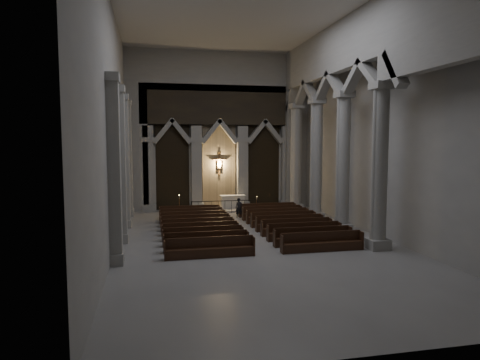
{
  "coord_description": "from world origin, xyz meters",
  "views": [
    {
      "loc": [
        -5.29,
        -21.12,
        5.23
      ],
      "look_at": [
        -0.19,
        3.0,
        2.99
      ],
      "focal_mm": 32.0,
      "sensor_mm": 36.0,
      "label": 1
    }
  ],
  "objects_px": {
    "candle_stand_left": "(179,209)",
    "candle_stand_right": "(257,208)",
    "worshipper": "(239,208)",
    "altar_rail": "(225,205)",
    "pews": "(245,227)",
    "altar": "(233,201)"
  },
  "relations": [
    {
      "from": "altar",
      "to": "worshipper",
      "type": "distance_m",
      "value": 3.49
    },
    {
      "from": "candle_stand_left",
      "to": "worshipper",
      "type": "bearing_deg",
      "value": -27.81
    },
    {
      "from": "candle_stand_left",
      "to": "candle_stand_right",
      "type": "bearing_deg",
      "value": -4.15
    },
    {
      "from": "altar",
      "to": "altar_rail",
      "type": "xyz_separation_m",
      "value": [
        -0.87,
        -1.57,
        0.01
      ]
    },
    {
      "from": "candle_stand_right",
      "to": "worshipper",
      "type": "height_order",
      "value": "worshipper"
    },
    {
      "from": "altar",
      "to": "candle_stand_right",
      "type": "height_order",
      "value": "candle_stand_right"
    },
    {
      "from": "pews",
      "to": "candle_stand_right",
      "type": "bearing_deg",
      "value": 70.02
    },
    {
      "from": "altar",
      "to": "worshipper",
      "type": "relative_size",
      "value": 1.4
    },
    {
      "from": "altar",
      "to": "candle_stand_right",
      "type": "distance_m",
      "value": 2.35
    },
    {
      "from": "worshipper",
      "to": "candle_stand_right",
      "type": "bearing_deg",
      "value": 54.56
    },
    {
      "from": "candle_stand_left",
      "to": "pews",
      "type": "bearing_deg",
      "value": -64.17
    },
    {
      "from": "altar_rail",
      "to": "candle_stand_left",
      "type": "distance_m",
      "value": 3.29
    },
    {
      "from": "candle_stand_left",
      "to": "worshipper",
      "type": "relative_size",
      "value": 1.05
    },
    {
      "from": "candle_stand_right",
      "to": "candle_stand_left",
      "type": "bearing_deg",
      "value": 175.85
    },
    {
      "from": "altar",
      "to": "pews",
      "type": "xyz_separation_m",
      "value": [
        -0.87,
        -8.19,
        -0.34
      ]
    },
    {
      "from": "altar_rail",
      "to": "worshipper",
      "type": "height_order",
      "value": "worshipper"
    },
    {
      "from": "worshipper",
      "to": "pews",
      "type": "bearing_deg",
      "value": -88.14
    },
    {
      "from": "candle_stand_right",
      "to": "worshipper",
      "type": "distance_m",
      "value": 2.38
    },
    {
      "from": "altar_rail",
      "to": "worshipper",
      "type": "bearing_deg",
      "value": -71.39
    },
    {
      "from": "candle_stand_left",
      "to": "pews",
      "type": "xyz_separation_m",
      "value": [
        3.28,
        -6.77,
        -0.09
      ]
    },
    {
      "from": "altar_rail",
      "to": "candle_stand_right",
      "type": "xyz_separation_m",
      "value": [
        2.31,
        -0.25,
        -0.32
      ]
    },
    {
      "from": "altar",
      "to": "altar_rail",
      "type": "bearing_deg",
      "value": -118.95
    }
  ]
}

